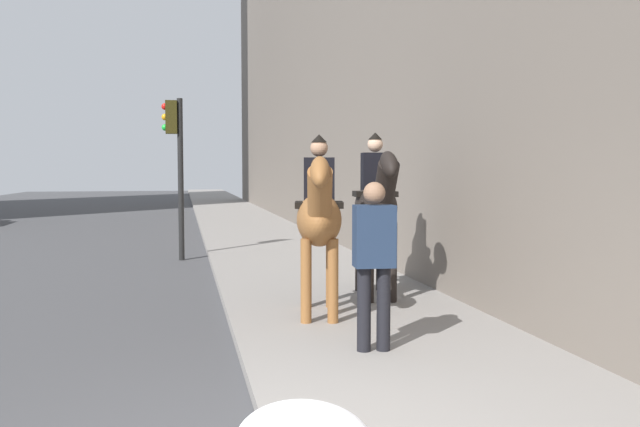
# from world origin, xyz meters

# --- Properties ---
(mounted_horse_near) EXTENTS (2.14, 0.84, 2.26)m
(mounted_horse_near) POSITION_xyz_m (3.98, -1.11, 1.37)
(mounted_horse_near) COLOR brown
(mounted_horse_near) RESTS_ON sidewalk_slab
(mounted_horse_far) EXTENTS (2.15, 0.73, 2.36)m
(mounted_horse_far) POSITION_xyz_m (5.00, -2.16, 1.45)
(mounted_horse_far) COLOR black
(mounted_horse_far) RESTS_ON sidewalk_slab
(pedestrian_greeting) EXTENTS (0.29, 0.42, 1.70)m
(pedestrian_greeting) POSITION_xyz_m (2.31, -1.32, 1.10)
(pedestrian_greeting) COLOR black
(pedestrian_greeting) RESTS_ON sidewalk_slab
(traffic_light_near_curb) EXTENTS (0.20, 0.44, 3.46)m
(traffic_light_near_curb) POSITION_xyz_m (10.41, 0.66, 2.34)
(traffic_light_near_curb) COLOR black
(traffic_light_near_curb) RESTS_ON ground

